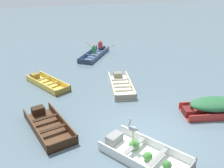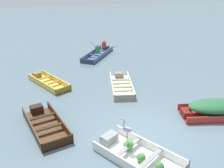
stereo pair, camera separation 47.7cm
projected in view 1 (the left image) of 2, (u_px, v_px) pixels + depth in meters
ground_plane at (147, 135)px, 9.15m from camera, size 80.00×80.00×0.00m
dinghy_white_foreground at (142, 153)px, 8.05m from camera, size 2.62×3.13×0.40m
skiff_cream_near_moored at (121, 84)px, 13.07m from camera, size 1.64×3.18×0.31m
skiff_dark_varnish_mid_moored at (48, 125)px, 9.58m from camera, size 1.80×3.06×0.36m
skiff_red_far_moored at (215, 106)px, 10.42m from camera, size 2.89×1.70×0.70m
skiff_yellow_outer_moored at (46, 83)px, 13.26m from camera, size 2.14×3.01×0.31m
rowboat_slate_blue_with_crew at (95, 53)px, 17.95m from camera, size 3.14×3.51×0.89m
heron_on_dinghy at (133, 128)px, 8.07m from camera, size 0.41×0.34×0.84m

